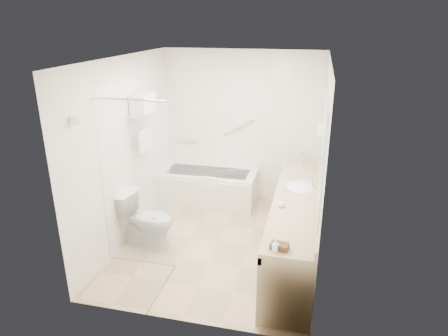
% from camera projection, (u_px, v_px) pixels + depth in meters
% --- Properties ---
extents(floor, '(3.20, 3.20, 0.00)m').
position_uv_depth(floor, '(219.00, 242.00, 5.60)').
color(floor, tan).
rests_on(floor, ground).
extents(ceiling, '(2.60, 3.20, 0.10)m').
position_uv_depth(ceiling, '(218.00, 58.00, 4.72)').
color(ceiling, silver).
rests_on(ceiling, wall_back).
extents(wall_back, '(2.60, 0.10, 2.50)m').
position_uv_depth(wall_back, '(242.00, 127.00, 6.61)').
color(wall_back, white).
rests_on(wall_back, ground).
extents(wall_front, '(2.60, 0.10, 2.50)m').
position_uv_depth(wall_front, '(177.00, 213.00, 3.70)').
color(wall_front, white).
rests_on(wall_front, ground).
extents(wall_left, '(0.10, 3.20, 2.50)m').
position_uv_depth(wall_left, '(126.00, 151.00, 5.43)').
color(wall_left, white).
rests_on(wall_left, ground).
extents(wall_right, '(0.10, 3.20, 2.50)m').
position_uv_depth(wall_right, '(322.00, 166.00, 4.88)').
color(wall_right, white).
rests_on(wall_right, ground).
extents(bathtub, '(1.60, 0.73, 0.59)m').
position_uv_depth(bathtub, '(208.00, 187.00, 6.74)').
color(bathtub, silver).
rests_on(bathtub, floor).
extents(grab_bar_short, '(0.40, 0.03, 0.03)m').
position_uv_depth(grab_bar_short, '(187.00, 141.00, 6.89)').
color(grab_bar_short, silver).
rests_on(grab_bar_short, wall_back).
extents(grab_bar_long, '(0.53, 0.03, 0.33)m').
position_uv_depth(grab_bar_long, '(238.00, 128.00, 6.59)').
color(grab_bar_long, silver).
rests_on(grab_bar_long, wall_back).
extents(shower_enclosure, '(0.96, 0.91, 2.11)m').
position_uv_depth(shower_enclosure, '(145.00, 195.00, 4.51)').
color(shower_enclosure, silver).
rests_on(shower_enclosure, floor).
extents(towel_shelf, '(0.24, 0.55, 0.81)m').
position_uv_depth(towel_shelf, '(143.00, 109.00, 5.55)').
color(towel_shelf, silver).
rests_on(towel_shelf, wall_left).
extents(vanity_counter, '(0.55, 2.70, 0.95)m').
position_uv_depth(vanity_counter, '(295.00, 214.00, 5.01)').
color(vanity_counter, tan).
rests_on(vanity_counter, floor).
extents(sink, '(0.40, 0.52, 0.14)m').
position_uv_depth(sink, '(300.00, 188.00, 5.31)').
color(sink, silver).
rests_on(sink, vanity_counter).
extents(faucet, '(0.03, 0.03, 0.14)m').
position_uv_depth(faucet, '(312.00, 182.00, 5.24)').
color(faucet, silver).
rests_on(faucet, vanity_counter).
extents(mirror, '(0.02, 2.00, 1.20)m').
position_uv_depth(mirror, '(323.00, 146.00, 4.64)').
color(mirror, '#ACB0B8').
rests_on(mirror, wall_right).
extents(hairdryer_unit, '(0.08, 0.10, 0.18)m').
position_uv_depth(hairdryer_unit, '(320.00, 128.00, 5.77)').
color(hairdryer_unit, white).
rests_on(hairdryer_unit, wall_right).
extents(toilet, '(0.82, 0.52, 0.75)m').
position_uv_depth(toilet, '(146.00, 220.00, 5.41)').
color(toilet, silver).
rests_on(toilet, floor).
extents(amenity_basket, '(0.19, 0.14, 0.06)m').
position_uv_depth(amenity_basket, '(280.00, 246.00, 3.85)').
color(amenity_basket, '#4E321C').
rests_on(amenity_basket, vanity_counter).
extents(soap_bottle_a, '(0.09, 0.13, 0.05)m').
position_uv_depth(soap_bottle_a, '(275.00, 248.00, 3.82)').
color(soap_bottle_a, white).
rests_on(soap_bottle_a, vanity_counter).
extents(soap_bottle_b, '(0.11, 0.12, 0.08)m').
position_uv_depth(soap_bottle_b, '(281.00, 204.00, 4.70)').
color(soap_bottle_b, white).
rests_on(soap_bottle_b, vanity_counter).
extents(water_bottle_left, '(0.05, 0.05, 0.17)m').
position_uv_depth(water_bottle_left, '(293.00, 159.00, 6.08)').
color(water_bottle_left, silver).
rests_on(water_bottle_left, vanity_counter).
extents(water_bottle_mid, '(0.07, 0.07, 0.21)m').
position_uv_depth(water_bottle_mid, '(301.00, 159.00, 6.02)').
color(water_bottle_mid, silver).
rests_on(water_bottle_mid, vanity_counter).
extents(water_bottle_right, '(0.05, 0.05, 0.18)m').
position_uv_depth(water_bottle_right, '(304.00, 160.00, 6.04)').
color(water_bottle_right, silver).
rests_on(water_bottle_right, vanity_counter).
extents(drinking_glass_near, '(0.09, 0.09, 0.10)m').
position_uv_depth(drinking_glass_near, '(298.00, 170.00, 5.71)').
color(drinking_glass_near, silver).
rests_on(drinking_glass_near, vanity_counter).
extents(drinking_glass_far, '(0.10, 0.10, 0.10)m').
position_uv_depth(drinking_glass_far, '(285.00, 187.00, 5.14)').
color(drinking_glass_far, silver).
rests_on(drinking_glass_far, vanity_counter).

